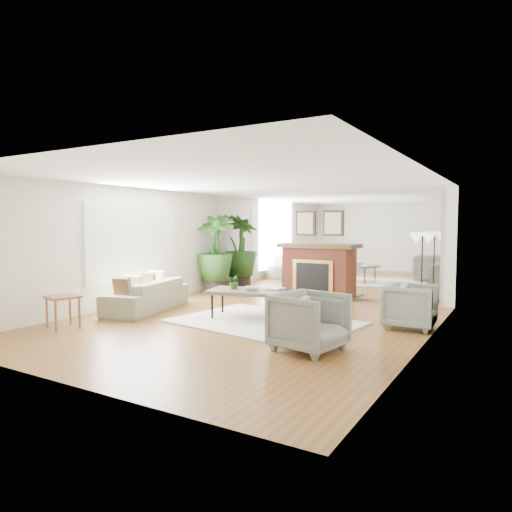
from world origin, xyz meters
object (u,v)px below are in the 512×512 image
Objects in this scene: fireplace at (316,270)px; side_table at (63,301)px; coffee_table at (246,292)px; floor_lamp at (422,244)px; armchair_back at (410,306)px; potted_ficus at (215,250)px; sofa at (147,295)px; armchair_front at (309,322)px.

fireplace is 5.59m from side_table.
floor_lamp reaches higher than coffee_table.
armchair_back is 1.38× the size of side_table.
floor_lamp is (2.47, -0.50, 0.67)m from fireplace.
fireplace is 1.04× the size of potted_ficus.
sofa is at bearing 88.57° from side_table.
coffee_table is 2.32m from armchair_front.
armchair_back reaches higher than coffee_table.
armchair_back is 5.52m from potted_ficus.
sofa reaches higher than coffee_table.
coffee_table is at bearing -93.29° from fireplace.
armchair_front is (1.71, -4.20, -0.26)m from fireplace.
coffee_table is 2.86m from armchair_back.
sofa is at bearing 99.94° from armchair_back.
potted_ficus is at bearing 173.36° from sofa.
potted_ficus is at bearing -171.19° from fireplace.
fireplace is at bearing 86.71° from coffee_table.
fireplace reaches higher than potted_ficus.
armchair_front reaches higher than coffee_table.
fireplace is 1.32× the size of floor_lamp.
fireplace is 3.36m from armchair_back.
armchair_front reaches higher than sofa.
potted_ficus reaches higher than side_table.
sofa is 4.13m from armchair_front.
armchair_back is at bearing -18.20° from potted_ficus.
fireplace is 2.66m from potted_ficus.
fireplace is at bearing 168.64° from floor_lamp.
coffee_table is 2.16m from sofa.
floor_lamp is (2.63, 2.34, 0.84)m from coffee_table.
fireplace is at bearing 48.44° from armchair_back.
potted_ficus reaches higher than coffee_table.
fireplace reaches higher than floor_lamp.
armchair_front is at bearing -36.12° from coffee_table.
armchair_back is 0.52× the size of floor_lamp.
floor_lamp is (-0.13, 1.62, 0.96)m from armchair_back.
sofa is (-2.29, -3.19, -0.35)m from fireplace.
armchair_front is at bearing 62.77° from sofa.
floor_lamp is (4.80, 4.58, 0.87)m from side_table.
coffee_table is 2.51× the size of side_table.
armchair_front is 4.14m from side_table.
side_table is 0.30× the size of potted_ficus.
floor_lamp is at bearing 2.26° from armchair_back.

